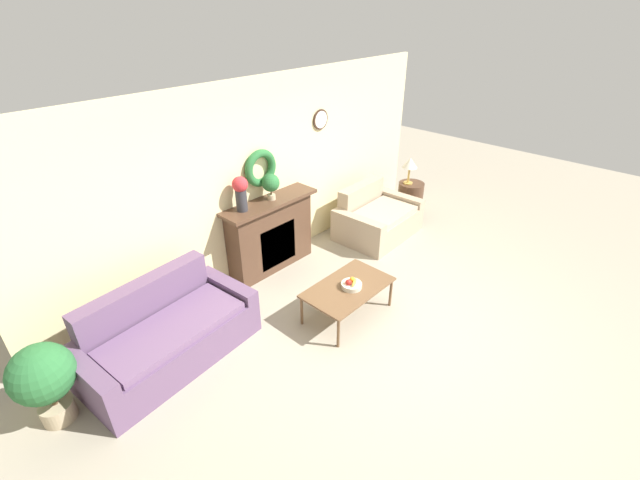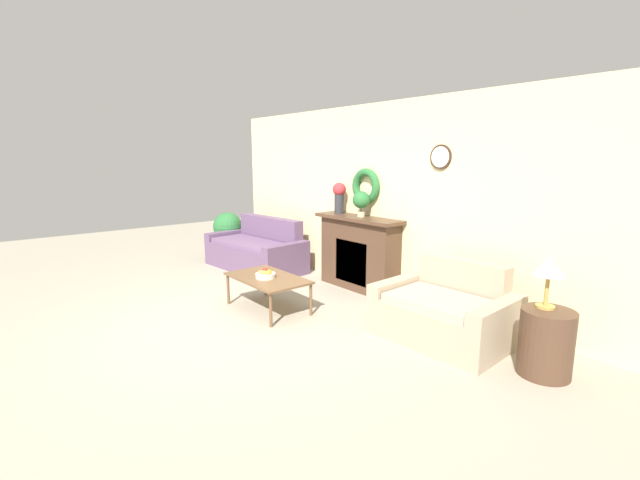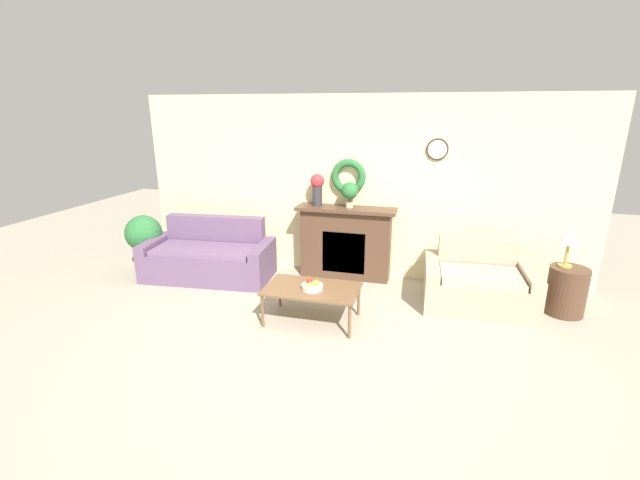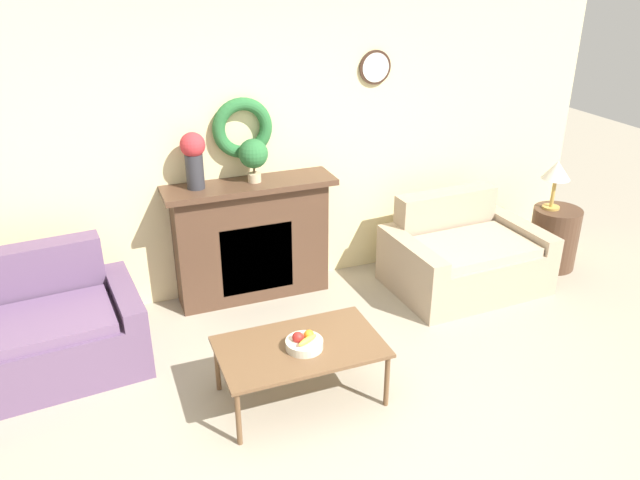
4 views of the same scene
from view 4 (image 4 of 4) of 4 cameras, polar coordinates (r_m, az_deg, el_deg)
ground_plane at (r=4.15m, az=4.50°, el=-19.09°), size 16.00×16.00×0.00m
wall_back at (r=5.50m, az=-6.15°, el=8.66°), size 6.80×0.17×2.70m
fireplace at (r=5.57m, az=-6.26°, el=0.03°), size 1.48×0.41×1.10m
couch_left at (r=5.11m, az=-26.87°, el=-8.28°), size 1.97×1.07×0.89m
loveseat_right at (r=5.97m, az=12.96°, el=-1.48°), size 1.40×1.02×0.82m
coffee_table at (r=4.33m, az=-1.83°, el=-9.98°), size 1.12×0.67×0.44m
fruit_bowl at (r=4.26m, az=-1.46°, el=-9.37°), size 0.26×0.26×0.12m
side_table_by_loveseat at (r=6.59m, az=20.58°, el=0.19°), size 0.46×0.46×0.61m
table_lamp at (r=6.35m, az=20.82°, el=5.80°), size 0.27×0.27×0.48m
vase_on_mantel_left at (r=5.19m, az=-11.49°, el=7.53°), size 0.21×0.21×0.47m
potted_plant_on_mantel at (r=5.29m, az=-6.11°, el=7.74°), size 0.25×0.25×0.37m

